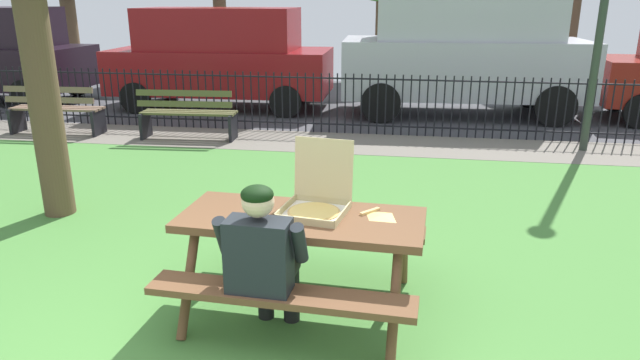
{
  "coord_description": "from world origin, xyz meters",
  "views": [
    {
      "loc": [
        1.28,
        -2.64,
        2.32
      ],
      "look_at": [
        0.51,
        2.15,
        0.75
      ],
      "focal_mm": 32.07,
      "sensor_mm": 36.0,
      "label": 1
    }
  ],
  "objects_px": {
    "park_bench_center": "(188,115)",
    "parked_car_left": "(221,56)",
    "pizza_box_open": "(317,199)",
    "parked_car_center": "(464,49)",
    "park_bench_left": "(55,110)",
    "picnic_table_foreground": "(302,237)",
    "pizza_slice_on_table": "(379,215)",
    "adult_at_table": "(264,257)"
  },
  "relations": [
    {
      "from": "pizza_slice_on_table",
      "to": "park_bench_left",
      "type": "height_order",
      "value": "park_bench_left"
    },
    {
      "from": "park_bench_left",
      "to": "parked_car_center",
      "type": "bearing_deg",
      "value": 21.93
    },
    {
      "from": "adult_at_table",
      "to": "parked_car_left",
      "type": "relative_size",
      "value": 0.26
    },
    {
      "from": "picnic_table_foreground",
      "to": "parked_car_center",
      "type": "height_order",
      "value": "parked_car_center"
    },
    {
      "from": "picnic_table_foreground",
      "to": "parked_car_center",
      "type": "bearing_deg",
      "value": 77.73
    },
    {
      "from": "picnic_table_foreground",
      "to": "pizza_box_open",
      "type": "bearing_deg",
      "value": 52.51
    },
    {
      "from": "picnic_table_foreground",
      "to": "pizza_slice_on_table",
      "type": "relative_size",
      "value": 6.29
    },
    {
      "from": "adult_at_table",
      "to": "pizza_slice_on_table",
      "type": "bearing_deg",
      "value": 38.82
    },
    {
      "from": "adult_at_table",
      "to": "park_bench_center",
      "type": "xyz_separation_m",
      "value": [
        -2.77,
        5.6,
        -0.24
      ]
    },
    {
      "from": "pizza_box_open",
      "to": "park_bench_center",
      "type": "relative_size",
      "value": 0.35
    },
    {
      "from": "park_bench_center",
      "to": "parked_car_left",
      "type": "bearing_deg",
      "value": 96.87
    },
    {
      "from": "park_bench_center",
      "to": "park_bench_left",
      "type": "bearing_deg",
      "value": -180.0
    },
    {
      "from": "parked_car_center",
      "to": "park_bench_left",
      "type": "bearing_deg",
      "value": -158.07
    },
    {
      "from": "picnic_table_foreground",
      "to": "parked_car_left",
      "type": "bearing_deg",
      "value": 112.38
    },
    {
      "from": "pizza_box_open",
      "to": "parked_car_center",
      "type": "height_order",
      "value": "parked_car_center"
    },
    {
      "from": "adult_at_table",
      "to": "parked_car_center",
      "type": "relative_size",
      "value": 0.25
    },
    {
      "from": "pizza_box_open",
      "to": "park_bench_left",
      "type": "relative_size",
      "value": 0.35
    },
    {
      "from": "pizza_box_open",
      "to": "pizza_slice_on_table",
      "type": "bearing_deg",
      "value": -4.25
    },
    {
      "from": "pizza_box_open",
      "to": "park_bench_center",
      "type": "height_order",
      "value": "pizza_box_open"
    },
    {
      "from": "park_bench_left",
      "to": "parked_car_left",
      "type": "height_order",
      "value": "parked_car_left"
    },
    {
      "from": "park_bench_left",
      "to": "park_bench_center",
      "type": "distance_m",
      "value": 2.42
    },
    {
      "from": "picnic_table_foreground",
      "to": "pizza_box_open",
      "type": "distance_m",
      "value": 0.31
    },
    {
      "from": "pizza_slice_on_table",
      "to": "adult_at_table",
      "type": "relative_size",
      "value": 0.25
    },
    {
      "from": "picnic_table_foreground",
      "to": "pizza_slice_on_table",
      "type": "xyz_separation_m",
      "value": [
        0.56,
        0.09,
        0.18
      ]
    },
    {
      "from": "pizza_slice_on_table",
      "to": "park_bench_center",
      "type": "xyz_separation_m",
      "value": [
        -3.5,
        5.02,
        -0.36
      ]
    },
    {
      "from": "adult_at_table",
      "to": "park_bench_center",
      "type": "bearing_deg",
      "value": 116.34
    },
    {
      "from": "pizza_slice_on_table",
      "to": "adult_at_table",
      "type": "height_order",
      "value": "adult_at_table"
    },
    {
      "from": "adult_at_table",
      "to": "parked_car_center",
      "type": "distance_m",
      "value": 8.69
    },
    {
      "from": "adult_at_table",
      "to": "park_bench_left",
      "type": "height_order",
      "value": "adult_at_table"
    },
    {
      "from": "park_bench_left",
      "to": "pizza_box_open",
      "type": "bearing_deg",
      "value": -42.41
    },
    {
      "from": "picnic_table_foreground",
      "to": "adult_at_table",
      "type": "height_order",
      "value": "adult_at_table"
    },
    {
      "from": "pizza_slice_on_table",
      "to": "park_bench_left",
      "type": "relative_size",
      "value": 0.18
    },
    {
      "from": "adult_at_table",
      "to": "parked_car_center",
      "type": "xyz_separation_m",
      "value": [
        1.89,
        8.45,
        0.65
      ]
    },
    {
      "from": "picnic_table_foreground",
      "to": "parked_car_center",
      "type": "xyz_separation_m",
      "value": [
        1.73,
        7.96,
        0.71
      ]
    },
    {
      "from": "pizza_slice_on_table",
      "to": "park_bench_center",
      "type": "distance_m",
      "value": 6.13
    },
    {
      "from": "parked_car_left",
      "to": "parked_car_center",
      "type": "relative_size",
      "value": 0.97
    },
    {
      "from": "pizza_slice_on_table",
      "to": "park_bench_center",
      "type": "relative_size",
      "value": 0.18
    },
    {
      "from": "pizza_box_open",
      "to": "park_bench_left",
      "type": "bearing_deg",
      "value": 137.59
    },
    {
      "from": "pizza_box_open",
      "to": "adult_at_table",
      "type": "relative_size",
      "value": 0.47
    },
    {
      "from": "park_bench_center",
      "to": "picnic_table_foreground",
      "type": "bearing_deg",
      "value": -60.11
    },
    {
      "from": "parked_car_left",
      "to": "parked_car_center",
      "type": "xyz_separation_m",
      "value": [
        5.01,
        0.0,
        0.21
      ]
    },
    {
      "from": "picnic_table_foreground",
      "to": "park_bench_left",
      "type": "height_order",
      "value": "park_bench_left"
    }
  ]
}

